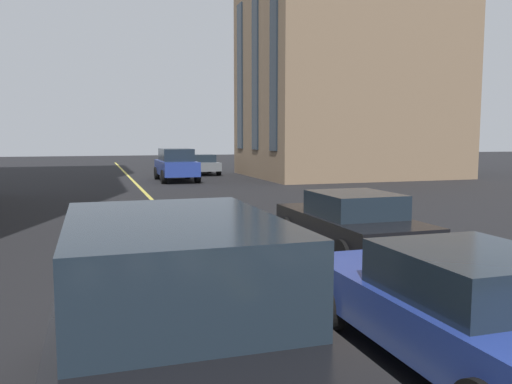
# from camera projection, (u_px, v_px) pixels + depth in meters

# --- Properties ---
(lane_centre_line) EXTENTS (80.00, 0.16, 0.01)m
(lane_centre_line) POSITION_uv_depth(u_px,v_px,m) (182.00, 230.00, 14.30)
(lane_centre_line) COLOR #D8C64C
(lane_centre_line) RESTS_ON ground_plane
(car_black_far) EXTENTS (4.40, 1.95, 1.37)m
(car_black_far) POSITION_uv_depth(u_px,v_px,m) (351.00, 222.00, 11.34)
(car_black_far) COLOR black
(car_black_far) RESTS_ON ground_plane
(car_black_trailing) EXTENTS (4.70, 2.14, 1.88)m
(car_black_trailing) POSITION_uv_depth(u_px,v_px,m) (174.00, 323.00, 4.46)
(car_black_trailing) COLOR black
(car_black_trailing) RESTS_ON ground_plane
(car_blue_near) EXTENTS (4.40, 1.95, 1.37)m
(car_blue_near) POSITION_uv_depth(u_px,v_px,m) (460.00, 307.00, 5.70)
(car_blue_near) COLOR navy
(car_blue_near) RESTS_ON ground_plane
(car_grey_oncoming) EXTENTS (4.40, 1.95, 1.37)m
(car_grey_oncoming) POSITION_uv_depth(u_px,v_px,m) (202.00, 164.00, 35.69)
(car_grey_oncoming) COLOR slate
(car_grey_oncoming) RESTS_ON ground_plane
(car_blue_mid) EXTENTS (4.70, 2.14, 1.88)m
(car_blue_mid) POSITION_uv_depth(u_px,v_px,m) (176.00, 164.00, 30.23)
(car_blue_mid) COLOR navy
(car_blue_mid) RESTS_ON ground_plane
(building_right_near) EXTENTS (10.20, 12.59, 12.64)m
(building_right_near) POSITION_uv_depth(u_px,v_px,m) (347.00, 79.00, 33.88)
(building_right_near) COLOR #846B51
(building_right_near) RESTS_ON ground_plane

